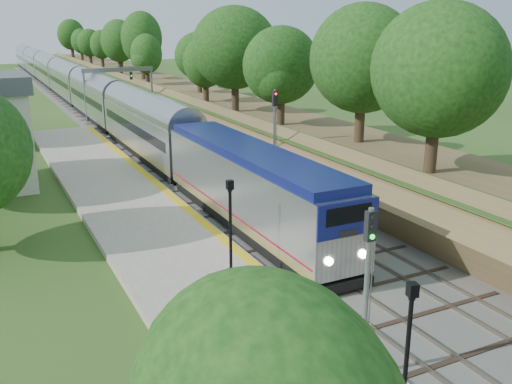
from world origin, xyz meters
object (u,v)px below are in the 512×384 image
train (69,84)px  lamppost_far (231,234)px  signal_platform (367,274)px  signal_gantry (118,79)px  lamppost_mid (406,360)px  signal_farside (275,125)px

train → lamppost_far: size_ratio=32.10×
train → signal_platform: 76.71m
lamppost_far → signal_platform: (0.94, -8.57, 1.47)m
signal_gantry → train: size_ratio=0.06×
lamppost_mid → signal_platform: bearing=80.6°
train → lamppost_mid: bearing=-92.4°
train → signal_gantry: bearing=-83.4°
lamppost_far → train: bearing=86.8°
train → signal_platform: size_ratio=25.57×
lamppost_mid → signal_farside: size_ratio=0.65×
lamppost_mid → train: bearing=87.6°
train → lamppost_far: (-3.84, -68.06, 0.08)m
lamppost_far → signal_platform: bearing=-83.7°
lamppost_mid → signal_farside: 27.39m
signal_gantry → lamppost_far: bearing=-97.7°
signal_gantry → lamppost_far: 47.20m
signal_gantry → signal_platform: size_ratio=1.48×
signal_gantry → train: signal_gantry is taller
signal_platform → signal_farside: size_ratio=0.85×
signal_platform → signal_farside: (9.10, 23.12, 0.32)m
lamppost_far → signal_farside: signal_farside is taller
train → lamppost_far: lamppost_far is taller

